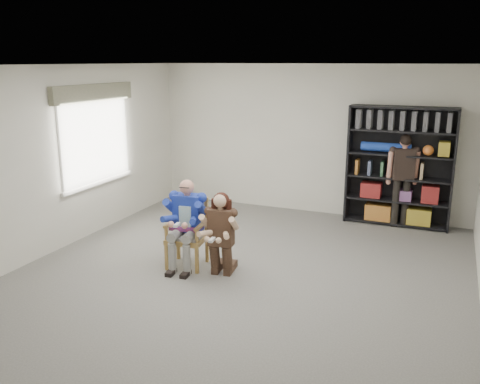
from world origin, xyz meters
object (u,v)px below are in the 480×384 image
at_px(seated_man, 186,224).
at_px(standing_man, 402,181).
at_px(kneeling_woman, 220,235).
at_px(armchair, 187,233).
at_px(bookshelf, 399,167).

bearing_deg(seated_man, standing_man, 42.24).
bearing_deg(standing_man, kneeling_woman, -141.91).
xyz_separation_m(armchair, bookshelf, (2.53, 3.12, 0.56)).
bearing_deg(kneeling_woman, bookshelf, 51.93).
relative_size(kneeling_woman, bookshelf, 0.55).
bearing_deg(bookshelf, armchair, -129.05).
relative_size(seated_man, kneeling_woman, 1.09).
relative_size(seated_man, standing_man, 0.77).
bearing_deg(standing_man, seated_man, -149.86).
relative_size(seated_man, bookshelf, 0.60).
height_order(armchair, seated_man, seated_man).
distance_m(kneeling_woman, bookshelf, 3.81).
bearing_deg(kneeling_woman, seated_man, 161.29).
xyz_separation_m(seated_man, kneeling_woman, (0.58, -0.12, -0.05)).
bearing_deg(seated_man, bookshelf, 43.94).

